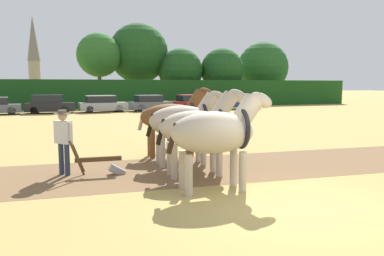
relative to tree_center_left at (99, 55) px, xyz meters
name	(u,v)px	position (x,y,z in m)	size (l,w,h in m)	color
ground_plane	(295,208)	(-0.14, -39.40, -5.89)	(240.00, 240.00, 0.00)	#A88E4C
hedgerow	(104,94)	(-0.14, -5.41, -4.40)	(60.37, 1.66, 2.99)	#194719
tree_center_left	(99,55)	(0.00, 0.00, 0.00)	(5.14, 5.14, 8.48)	brown
tree_center	(139,53)	(5.00, 1.39, 0.45)	(7.40, 7.40, 10.05)	#4C3823
tree_center_right	(181,71)	(9.80, -0.78, -1.73)	(5.54, 5.54, 6.94)	#423323
tree_right	(222,70)	(15.14, -1.46, -1.58)	(5.47, 5.47, 7.06)	brown
tree_far_right	(263,68)	(22.18, 0.50, -1.07)	(6.96, 6.96, 8.31)	#4C3823
church_spire	(34,55)	(-8.79, 31.35, 2.10)	(2.35, 2.35, 15.27)	gray
draft_horse_lead_left	(217,132)	(-1.12, -37.67, -4.51)	(2.66, 1.16, 2.39)	#B2A38E
draft_horse_lead_right	(199,127)	(-1.01, -36.17, -4.55)	(2.67, 1.08, 2.43)	#B2A38E
draft_horse_trail_left	(184,121)	(-0.92, -34.67, -4.53)	(2.66, 1.14, 2.37)	#B2A38E
draft_horse_trail_right	(174,116)	(-0.81, -33.17, -4.51)	(2.81, 1.07, 2.45)	brown
plow	(103,164)	(-3.48, -35.26, -5.58)	(1.52, 0.48, 1.13)	#4C331E
farmer_at_plow	(63,137)	(-4.48, -34.90, -4.82)	(0.49, 0.55, 1.80)	#28334C
farmer_beside_team	(171,124)	(-0.45, -31.50, -4.98)	(0.56, 0.40, 1.59)	#28334C
parked_car_center_left	(50,104)	(-5.36, -10.84, -5.13)	(4.18, 2.31, 1.60)	black
parked_car_center	(102,104)	(-0.90, -10.96, -5.17)	(4.36, 2.11, 1.51)	#9E9EA8
parked_car_center_right	(150,103)	(3.51, -10.92, -5.17)	(4.05, 2.17, 1.50)	#565B66
parked_car_right	(192,102)	(7.94, -10.31, -5.18)	(4.52, 2.52, 1.48)	maroon
parked_car_far_right	(237,101)	(12.67, -10.94, -5.14)	(4.55, 1.93, 1.56)	navy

